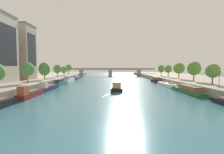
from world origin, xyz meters
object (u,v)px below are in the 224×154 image
(moored_boat_left_near, at_px, (30,93))
(lamppost_right_bank, at_px, (219,78))
(tree_right_end_of_row, at_px, (161,69))
(tree_left_far, at_px, (68,68))
(moored_boat_left_second, at_px, (69,79))
(tree_left_third, at_px, (57,69))
(moored_boat_right_downstream, at_px, (155,80))
(moored_boat_left_far, at_px, (60,83))
(moored_boat_left_lone, at_px, (76,77))
(tree_left_second, at_px, (44,69))
(tree_right_far, at_px, (168,69))
(tree_left_by_lamp, at_px, (27,69))
(tree_right_distant, at_px, (213,71))
(tree_right_nearest, at_px, (194,68))
(barge_midriver, at_px, (117,86))
(tree_left_midway, at_px, (64,70))
(moored_boat_right_second, at_px, (188,90))
(moored_boat_left_gap_after, at_px, (48,87))
(bridge_far, at_px, (110,71))
(tree_right_past_mid, at_px, (179,68))
(moored_boat_right_gap_after, at_px, (166,85))

(moored_boat_left_near, xyz_separation_m, lamppost_right_bank, (45.46, -1.54, 3.76))
(moored_boat_left_near, relative_size, tree_right_end_of_row, 1.90)
(tree_left_far, relative_size, tree_right_end_of_row, 1.08)
(moored_boat_left_second, height_order, tree_left_third, tree_left_third)
(moored_boat_right_downstream, bearing_deg, tree_left_far, 148.61)
(moored_boat_left_far, bearing_deg, moored_boat_left_near, -88.95)
(moored_boat_left_second, height_order, moored_boat_right_downstream, moored_boat_left_second)
(moored_boat_left_lone, height_order, tree_left_far, tree_left_far)
(tree_left_second, distance_m, tree_left_far, 40.72)
(tree_right_far, bearing_deg, tree_left_by_lamp, -152.37)
(tree_right_distant, xyz_separation_m, tree_right_nearest, (-0.11, 10.34, 0.64))
(barge_midriver, bearing_deg, tree_right_end_of_row, 53.82)
(tree_left_far, bearing_deg, moored_boat_left_second, -76.12)
(moored_boat_left_near, xyz_separation_m, moored_boat_left_far, (-0.49, 26.59, 0.11))
(tree_left_midway, xyz_separation_m, lamppost_right_bank, (52.03, -56.42, -1.10))
(moored_boat_right_second, bearing_deg, lamppost_right_bank, -58.28)
(barge_midriver, distance_m, tree_left_third, 38.39)
(moored_boat_left_gap_after, bearing_deg, barge_midriver, 5.87)
(tree_right_far, bearing_deg, moored_boat_left_lone, 159.62)
(tree_left_far, bearing_deg, barge_midriver, -61.45)
(bridge_far, bearing_deg, moored_boat_right_downstream, -68.36)
(moored_boat_left_second, bearing_deg, lamppost_right_bank, -43.27)
(moored_boat_right_second, distance_m, bridge_far, 88.08)
(bridge_far, bearing_deg, tree_left_by_lamp, -108.92)
(moored_boat_left_second, xyz_separation_m, tree_right_end_of_row, (49.06, 9.44, 5.20))
(tree_left_by_lamp, bearing_deg, barge_midriver, 5.21)
(moored_boat_left_second, xyz_separation_m, tree_right_past_mid, (50.00, -11.59, 5.60))
(moored_boat_right_gap_after, xyz_separation_m, tree_right_far, (7.59, 19.04, 5.72))
(moored_boat_left_lone, xyz_separation_m, moored_boat_right_downstream, (42.25, -21.61, 0.03))
(tree_right_end_of_row, bearing_deg, moored_boat_right_downstream, -117.70)
(moored_boat_right_gap_after, distance_m, tree_left_midway, 58.24)
(moored_boat_left_lone, distance_m, moored_boat_right_downstream, 47.46)
(moored_boat_left_gap_after, bearing_deg, tree_right_far, 30.29)
(barge_midriver, distance_m, tree_left_far, 60.22)
(moored_boat_right_second, relative_size, moored_boat_right_downstream, 1.46)
(barge_midriver, xyz_separation_m, tree_right_far, (27.01, 26.34, 5.51))
(moored_boat_left_second, bearing_deg, tree_right_past_mid, -13.05)
(moored_boat_left_lone, distance_m, bridge_far, 37.94)
(moored_boat_left_gap_after, relative_size, moored_boat_right_downstream, 1.08)
(moored_boat_right_gap_after, distance_m, tree_left_third, 51.01)
(moored_boat_right_downstream, bearing_deg, lamppost_right_bank, -84.20)
(tree_left_third, relative_size, tree_right_distant, 1.04)
(tree_right_past_mid, distance_m, lamppost_right_bank, 32.05)
(moored_boat_right_downstream, xyz_separation_m, tree_left_far, (-48.32, 29.48, 5.86))
(tree_left_far, relative_size, lamppost_right_bank, 1.54)
(tree_left_far, xyz_separation_m, lamppost_right_bank, (52.31, -68.83, -2.27))
(barge_midriver, xyz_separation_m, bridge_far, (-1.29, 76.01, 3.38))
(moored_boat_right_gap_after, xyz_separation_m, bridge_far, (-20.71, 68.71, 3.60))
(moored_boat_left_second, relative_size, tree_left_by_lamp, 2.42)
(tree_left_by_lamp, relative_size, tree_right_distant, 1.10)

